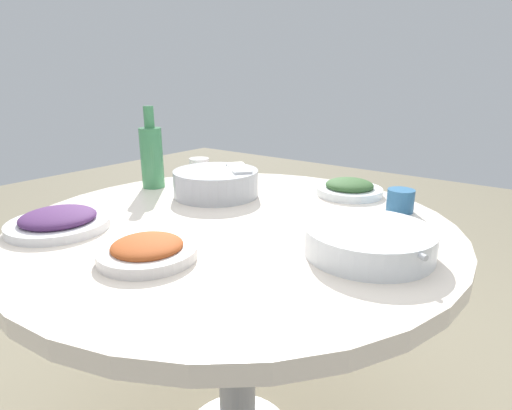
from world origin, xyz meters
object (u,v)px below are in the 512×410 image
dish_stirfry (147,250)px  tea_cup_near (199,168)px  green_bottle (152,155)px  soup_bowl (368,242)px  dish_greens (349,188)px  rice_bowl (216,182)px  dish_eggplant (59,221)px  round_dining_table (235,257)px  tea_cup_far (400,201)px

dish_stirfry → tea_cup_near: (0.59, 0.43, 0.02)m
green_bottle → tea_cup_near: (0.20, -0.02, -0.07)m
soup_bowl → dish_greens: (0.40, 0.23, -0.01)m
dish_greens → tea_cup_near: 0.56m
rice_bowl → dish_stirfry: bearing=-154.6°
dish_eggplant → green_bottle: bearing=18.3°
round_dining_table → dish_eggplant: bearing=134.3°
round_dining_table → tea_cup_far: (0.34, -0.32, 0.13)m
green_bottle → tea_cup_far: size_ratio=3.66×
rice_bowl → green_bottle: 0.26m
tea_cup_near → soup_bowl: bearing=-110.4°
green_bottle → dish_stirfry: bearing=-130.8°
dish_greens → dish_eggplant: size_ratio=0.85×
rice_bowl → soup_bowl: 0.58m
green_bottle → round_dining_table: bearing=-103.1°
dish_eggplant → green_bottle: green_bottle is taller
rice_bowl → green_bottle: green_bottle is taller
round_dining_table → green_bottle: size_ratio=4.18×
round_dining_table → green_bottle: green_bottle is taller
tea_cup_near → tea_cup_far: bearing=-86.9°
rice_bowl → tea_cup_far: 0.55m
rice_bowl → tea_cup_near: size_ratio=3.64×
tea_cup_far → dish_eggplant: bearing=135.9°
green_bottle → tea_cup_near: 0.21m
round_dining_table → tea_cup_far: size_ratio=15.30×
rice_bowl → tea_cup_near: bearing=56.1°
dish_stirfry → tea_cup_far: bearing=-26.2°
soup_bowl → dish_eggplant: size_ratio=1.12×
dish_greens → green_bottle: (-0.31, 0.58, 0.09)m
rice_bowl → tea_cup_far: rice_bowl is taller
round_dining_table → soup_bowl: size_ratio=4.12×
dish_stirfry → tea_cup_far: (0.63, -0.31, 0.01)m
soup_bowl → tea_cup_near: 0.84m
rice_bowl → dish_eggplant: size_ratio=1.09×
rice_bowl → green_bottle: (-0.05, 0.24, 0.07)m
round_dining_table → rice_bowl: size_ratio=4.26×
round_dining_table → green_bottle: 0.51m
rice_bowl → round_dining_table: bearing=-127.1°
dish_stirfry → dish_greens: 0.71m
dish_stirfry → dish_eggplant: dish_eggplant is taller
dish_stirfry → soup_bowl: bearing=-50.0°
dish_stirfry → dish_greens: dish_greens is taller
rice_bowl → dish_stirfry: (-0.44, -0.21, -0.02)m
dish_stirfry → tea_cup_near: 0.73m
dish_eggplant → green_bottle: (0.41, 0.13, 0.09)m
round_dining_table → dish_eggplant: dish_eggplant is taller
round_dining_table → rice_bowl: bearing=52.9°
dish_stirfry → green_bottle: bearing=49.2°
dish_greens → dish_stirfry: bearing=170.1°
tea_cup_far → soup_bowl: bearing=-172.3°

